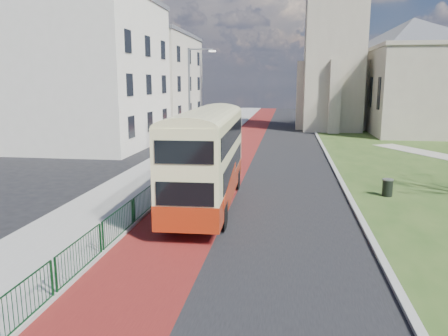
# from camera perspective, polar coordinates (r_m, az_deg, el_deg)

# --- Properties ---
(ground) EXTENTS (160.00, 160.00, 0.00)m
(ground) POSITION_cam_1_polar(r_m,az_deg,el_deg) (16.30, -2.87, -9.02)
(ground) COLOR black
(ground) RESTS_ON ground
(road_carriageway) EXTENTS (9.00, 120.00, 0.01)m
(road_carriageway) POSITION_cam_1_polar(r_m,az_deg,el_deg) (35.48, 5.79, 2.01)
(road_carriageway) COLOR black
(road_carriageway) RESTS_ON ground
(bus_lane) EXTENTS (3.40, 120.00, 0.01)m
(bus_lane) POSITION_cam_1_polar(r_m,az_deg,el_deg) (35.69, 1.46, 2.12)
(bus_lane) COLOR #591414
(bus_lane) RESTS_ON ground
(pavement_west) EXTENTS (4.00, 120.00, 0.12)m
(pavement_west) POSITION_cam_1_polar(r_m,az_deg,el_deg) (36.33, -4.51, 2.34)
(pavement_west) COLOR gray
(pavement_west) RESTS_ON ground
(kerb_west) EXTENTS (0.25, 120.00, 0.13)m
(kerb_west) POSITION_cam_1_polar(r_m,az_deg,el_deg) (35.94, -1.40, 2.28)
(kerb_west) COLOR #999993
(kerb_west) RESTS_ON ground
(kerb_east) EXTENTS (0.25, 80.00, 0.13)m
(kerb_east) POSITION_cam_1_polar(r_m,az_deg,el_deg) (37.54, 12.97, 2.38)
(kerb_east) COLOR #999993
(kerb_east) RESTS_ON ground
(pedestrian_railing) EXTENTS (0.07, 24.00, 1.12)m
(pedestrian_railing) POSITION_cam_1_polar(r_m,az_deg,el_deg) (20.55, -8.82, -3.24)
(pedestrian_railing) COLOR #0D3918
(pedestrian_railing) RESTS_ON ground
(gothic_church) EXTENTS (16.38, 18.00, 40.00)m
(gothic_church) POSITION_cam_1_polar(r_m,az_deg,el_deg) (54.37, 19.41, 18.52)
(gothic_church) COLOR gray
(gothic_church) RESTS_ON ground
(street_block_near) EXTENTS (10.30, 14.30, 13.00)m
(street_block_near) POSITION_cam_1_polar(r_m,az_deg,el_deg) (40.73, -16.73, 11.97)
(street_block_near) COLOR beige
(street_block_near) RESTS_ON ground
(street_block_far) EXTENTS (10.30, 16.30, 11.50)m
(street_block_far) POSITION_cam_1_polar(r_m,az_deg,el_deg) (55.66, -9.65, 11.17)
(street_block_far) COLOR beige
(street_block_far) RESTS_ON ground
(streetlamp) EXTENTS (2.13, 0.18, 8.00)m
(streetlamp) POSITION_cam_1_polar(r_m,az_deg,el_deg) (33.82, -4.29, 9.41)
(streetlamp) COLOR gray
(streetlamp) RESTS_ON pavement_west
(bus) EXTENTS (2.72, 10.31, 4.28)m
(bus) POSITION_cam_1_polar(r_m,az_deg,el_deg) (19.72, -2.21, 1.88)
(bus) COLOR #9A260E
(bus) RESTS_ON ground
(litter_bin) EXTENTS (0.70, 0.70, 0.86)m
(litter_bin) POSITION_cam_1_polar(r_m,az_deg,el_deg) (23.15, 20.57, -2.40)
(litter_bin) COLOR black
(litter_bin) RESTS_ON grass_green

